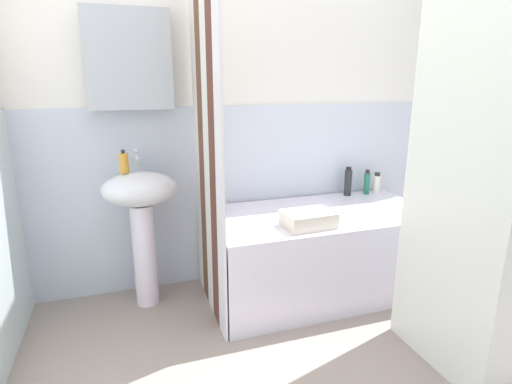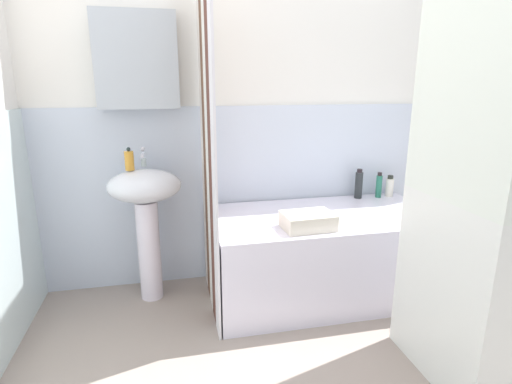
# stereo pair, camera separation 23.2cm
# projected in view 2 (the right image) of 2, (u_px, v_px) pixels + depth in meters

# --- Properties ---
(wall_back_tiled) EXTENTS (3.60, 0.18, 2.40)m
(wall_back_tiled) POSITION_uv_depth(u_px,v_px,m) (265.00, 114.00, 2.72)
(wall_back_tiled) COLOR white
(wall_back_tiled) RESTS_ON ground_plane
(sink) EXTENTS (0.44, 0.34, 0.84)m
(sink) POSITION_uv_depth(u_px,v_px,m) (146.00, 206.00, 2.47)
(sink) COLOR white
(sink) RESTS_ON ground_plane
(faucet) EXTENTS (0.03, 0.12, 0.12)m
(faucet) POSITION_uv_depth(u_px,v_px,m) (143.00, 157.00, 2.47)
(faucet) COLOR silver
(faucet) RESTS_ON sink
(soap_dispenser) EXTENTS (0.05, 0.05, 0.14)m
(soap_dispenser) POSITION_uv_depth(u_px,v_px,m) (129.00, 160.00, 2.38)
(soap_dispenser) COLOR gold
(soap_dispenser) RESTS_ON sink
(bathtub) EXTENTS (1.42, 0.75, 0.54)m
(bathtub) POSITION_uv_depth(u_px,v_px,m) (323.00, 254.00, 2.61)
(bathtub) COLOR white
(bathtub) RESTS_ON ground_plane
(shower_curtain) EXTENTS (0.01, 0.75, 2.00)m
(shower_curtain) POSITION_uv_depth(u_px,v_px,m) (208.00, 146.00, 2.27)
(shower_curtain) COLOR white
(shower_curtain) RESTS_ON ground_plane
(shampoo_bottle) EXTENTS (0.06, 0.06, 0.16)m
(shampoo_bottle) POSITION_uv_depth(u_px,v_px,m) (390.00, 187.00, 2.93)
(shampoo_bottle) COLOR white
(shampoo_bottle) RESTS_ON bathtub
(lotion_bottle) EXTENTS (0.04, 0.04, 0.18)m
(lotion_bottle) POSITION_uv_depth(u_px,v_px,m) (379.00, 186.00, 2.90)
(lotion_bottle) COLOR #27745B
(lotion_bottle) RESTS_ON bathtub
(body_wash_bottle) EXTENTS (0.05, 0.05, 0.21)m
(body_wash_bottle) POSITION_uv_depth(u_px,v_px,m) (359.00, 184.00, 2.88)
(body_wash_bottle) COLOR #292E30
(body_wash_bottle) RESTS_ON bathtub
(towel_folded) EXTENTS (0.29, 0.22, 0.09)m
(towel_folded) POSITION_uv_depth(u_px,v_px,m) (308.00, 221.00, 2.28)
(towel_folded) COLOR beige
(towel_folded) RESTS_ON bathtub
(washer_dryer_stack) EXTENTS (0.61, 0.62, 1.72)m
(washer_dryer_stack) POSITION_uv_depth(u_px,v_px,m) (507.00, 198.00, 1.76)
(washer_dryer_stack) COLOR white
(washer_dryer_stack) RESTS_ON ground_plane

